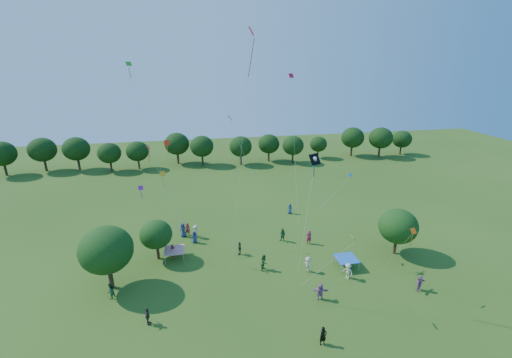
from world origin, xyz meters
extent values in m
cylinder|color=#422B19|center=(-14.16, 15.57, 1.06)|extent=(0.44, 0.44, 2.12)
ellipsoid|color=#194313|center=(-14.16, 15.57, 4.26)|extent=(5.03, 5.03, 4.53)
cylinder|color=#422B19|center=(-10.08, 20.06, 0.79)|extent=(0.32, 0.32, 1.57)
ellipsoid|color=#194313|center=(-10.08, 20.06, 3.07)|extent=(3.54, 3.54, 3.18)
cylinder|color=#422B19|center=(16.72, 16.14, 0.83)|extent=(0.34, 0.34, 1.66)
ellipsoid|color=#194313|center=(16.72, 16.14, 3.50)|extent=(4.33, 4.33, 3.90)
cylinder|color=#422B19|center=(-41.12, 55.27, 1.08)|extent=(0.44, 0.44, 2.15)
ellipsoid|color=#14340E|center=(-41.12, 55.27, 4.35)|extent=(5.17, 5.17, 4.65)
cylinder|color=#422B19|center=(-34.66, 56.91, 1.09)|extent=(0.45, 0.45, 2.17)
ellipsoid|color=#14340E|center=(-34.66, 56.91, 4.39)|extent=(5.22, 5.22, 4.70)
cylinder|color=#422B19|center=(-28.36, 56.56, 1.08)|extent=(0.44, 0.44, 2.15)
ellipsoid|color=#14340E|center=(-28.36, 56.56, 4.35)|extent=(5.17, 5.17, 4.65)
cylinder|color=#422B19|center=(-21.78, 54.28, 0.93)|extent=(0.38, 0.38, 1.87)
ellipsoid|color=#14340E|center=(-21.78, 54.28, 3.77)|extent=(4.48, 4.48, 4.03)
cylinder|color=#422B19|center=(-16.56, 54.89, 0.92)|extent=(0.38, 0.38, 1.84)
ellipsoid|color=#14340E|center=(-16.56, 54.89, 3.72)|extent=(4.42, 4.42, 3.98)
cylinder|color=#422B19|center=(-8.83, 57.29, 1.07)|extent=(0.44, 0.44, 2.14)
ellipsoid|color=#14340E|center=(-8.83, 57.29, 4.33)|extent=(5.14, 5.14, 4.63)
cylinder|color=#422B19|center=(-3.73, 55.12, 1.01)|extent=(0.42, 0.42, 2.03)
ellipsoid|color=#14340E|center=(-3.73, 55.12, 4.09)|extent=(4.86, 4.86, 4.37)
cylinder|color=#422B19|center=(4.25, 54.00, 0.98)|extent=(0.40, 0.40, 1.96)
ellipsoid|color=#14340E|center=(4.25, 54.00, 3.96)|extent=(4.71, 4.71, 4.24)
cylinder|color=#422B19|center=(10.62, 55.53, 0.96)|extent=(0.39, 0.39, 1.91)
ellipsoid|color=#14340E|center=(10.62, 55.53, 3.87)|extent=(4.59, 4.59, 4.13)
cylinder|color=#422B19|center=(15.42, 53.36, 0.94)|extent=(0.39, 0.39, 1.89)
ellipsoid|color=#14340E|center=(15.42, 53.36, 3.82)|extent=(4.54, 4.54, 4.08)
cylinder|color=#422B19|center=(22.08, 55.90, 0.79)|extent=(0.33, 0.33, 1.58)
ellipsoid|color=#14340E|center=(22.08, 55.90, 3.20)|extent=(3.80, 3.80, 3.42)
cylinder|color=#422B19|center=(30.27, 56.13, 1.07)|extent=(0.44, 0.44, 2.13)
ellipsoid|color=#14340E|center=(30.27, 56.13, 4.31)|extent=(5.12, 5.12, 4.61)
cylinder|color=#422B19|center=(36.10, 54.14, 1.09)|extent=(0.45, 0.45, 2.18)
ellipsoid|color=#14340E|center=(36.10, 54.14, 4.41)|extent=(5.24, 5.24, 4.72)
cylinder|color=#422B19|center=(42.14, 55.19, 0.91)|extent=(0.37, 0.37, 1.81)
ellipsoid|color=#14340E|center=(42.14, 55.19, 3.66)|extent=(4.35, 4.35, 3.91)
cube|color=red|center=(-8.25, 19.79, 1.05)|extent=(2.20, 2.20, 0.08)
cylinder|color=#999999|center=(-9.25, 18.79, 0.55)|extent=(0.05, 0.05, 1.10)
cylinder|color=#999999|center=(-7.25, 18.79, 0.55)|extent=(0.05, 0.05, 1.10)
cylinder|color=#999999|center=(-9.25, 20.79, 0.55)|extent=(0.05, 0.05, 1.10)
cylinder|color=#999999|center=(-7.25, 20.79, 0.55)|extent=(0.05, 0.05, 1.10)
cube|color=blue|center=(10.02, 14.61, 1.05)|extent=(2.20, 2.20, 0.08)
cylinder|color=#999999|center=(9.02, 13.61, 0.55)|extent=(0.05, 0.05, 1.10)
cylinder|color=#999999|center=(11.02, 13.61, 0.55)|extent=(0.05, 0.05, 1.10)
cylinder|color=#999999|center=(9.02, 15.61, 0.55)|extent=(0.05, 0.05, 1.10)
cylinder|color=#999999|center=(11.02, 15.61, 0.55)|extent=(0.05, 0.05, 1.10)
imported|color=black|center=(3.67, 4.98, 0.82)|extent=(0.67, 0.48, 1.65)
imported|color=navy|center=(-7.36, 24.67, 0.92)|extent=(1.03, 0.84, 1.84)
imported|color=#9F1C47|center=(7.67, 20.09, 0.91)|extent=(0.69, 0.45, 1.81)
imported|color=#265834|center=(-13.91, 13.92, 0.79)|extent=(0.76, 0.89, 1.58)
imported|color=#BAAD95|center=(5.69, 14.59, 0.86)|extent=(1.11, 1.19, 1.73)
imported|color=#3A342E|center=(-10.11, 9.78, 0.84)|extent=(0.49, 1.01, 1.69)
imported|color=#945686|center=(15.32, 9.61, 0.81)|extent=(1.59, 1.22, 1.63)
imported|color=navy|center=(-5.99, 22.88, 0.77)|extent=(0.82, 0.53, 1.54)
imported|color=maroon|center=(-8.45, 20.05, 0.79)|extent=(0.70, 0.66, 1.58)
imported|color=#234F22|center=(1.23, 15.77, 0.90)|extent=(0.87, 1.01, 1.80)
imported|color=beige|center=(9.28, 12.64, 0.88)|extent=(1.05, 1.25, 1.76)
imported|color=#382F2D|center=(-0.93, 19.22, 0.80)|extent=(0.56, 1.00, 1.61)
imported|color=#9B5A9A|center=(5.38, 10.14, 0.84)|extent=(1.65, 0.91, 1.68)
imported|color=navy|center=(7.78, 28.75, 0.77)|extent=(0.86, 0.73, 1.54)
imported|color=maroon|center=(-6.81, 25.00, 0.86)|extent=(0.72, 0.55, 1.71)
imported|color=#26582C|center=(4.68, 21.17, 0.86)|extent=(0.93, 0.91, 1.71)
imported|color=beige|center=(-5.81, 24.13, 0.85)|extent=(0.87, 1.22, 1.70)
cube|color=black|center=(6.78, 17.28, 11.56)|extent=(1.37, 1.07, 1.04)
cube|color=black|center=(6.78, 17.33, 10.20)|extent=(0.16, 0.27, 1.18)
sphere|color=white|center=(6.78, 17.22, 11.66)|extent=(0.38, 0.38, 0.38)
cylinder|color=white|center=(6.78, 17.22, 11.38)|extent=(0.27, 0.53, 0.34)
cylinder|color=white|center=(6.78, 17.22, 11.38)|extent=(0.27, 0.53, 0.34)
cylinder|color=beige|center=(5.37, 14.96, 6.18)|extent=(2.83, 4.65, 9.76)
cube|color=red|center=(-0.40, 13.90, 23.38)|extent=(0.43, 0.77, 0.66)
cube|color=red|center=(-0.40, 13.95, 21.41)|extent=(0.47, 0.52, 2.94)
cylinder|color=beige|center=(-1.59, 13.27, 12.19)|extent=(2.40, 1.28, 21.77)
cube|color=red|center=(6.09, 24.59, 19.49)|extent=(0.63, 0.47, 0.47)
cylinder|color=beige|center=(6.64, 23.75, 10.28)|extent=(1.11, 1.70, 17.95)
cube|color=#FF2D0D|center=(-10.04, 21.04, 12.67)|extent=(0.34, 0.56, 0.47)
cube|color=#FF2D0D|center=(-10.04, 21.09, 11.67)|extent=(0.23, 0.26, 1.30)
cylinder|color=beige|center=(-8.15, 21.44, 6.87)|extent=(3.81, 0.82, 11.15)
cube|color=orange|center=(-8.98, 22.45, 9.27)|extent=(0.64, 0.45, 0.49)
cube|color=orange|center=(-8.98, 22.50, 8.27)|extent=(0.21, 0.27, 1.26)
cylinder|color=beige|center=(-8.25, 23.49, 5.17)|extent=(1.48, 2.11, 7.74)
cube|color=#2C8317|center=(7.25, 25.56, 8.84)|extent=(0.49, 0.64, 0.45)
cylinder|color=beige|center=(7.25, 24.28, 4.95)|extent=(0.02, 2.58, 7.31)
cube|color=#137EC7|center=(15.76, 26.91, 6.03)|extent=(0.53, 0.40, 0.37)
cylinder|color=beige|center=(13.16, 26.30, 3.57)|extent=(5.22, 1.24, 4.55)
cube|color=#951998|center=(-11.28, 21.16, 8.23)|extent=(0.53, 0.39, 0.41)
cube|color=#951998|center=(-11.28, 21.21, 7.41)|extent=(0.17, 0.23, 1.02)
cylinder|color=beige|center=(-9.55, 22.67, 4.67)|extent=(3.48, 3.05, 6.74)
cube|color=silver|center=(-2.16, 14.58, 16.51)|extent=(0.53, 0.65, 0.42)
cylinder|color=beige|center=(0.68, 15.14, 8.79)|extent=(5.69, 1.14, 14.98)
cube|color=#0CB4A6|center=(7.14, 18.46, 10.18)|extent=(0.46, 0.59, 0.47)
cylinder|color=beige|center=(8.47, 18.32, 5.63)|extent=(2.69, 0.30, 8.67)
cube|color=#DD550D|center=(13.53, 9.44, 6.76)|extent=(0.61, 0.50, 0.40)
cube|color=#DD550D|center=(13.53, 9.49, 5.76)|extent=(0.20, 0.28, 1.29)
cylinder|color=beige|center=(13.61, 11.10, 3.92)|extent=(0.18, 3.33, 5.24)
cube|color=red|center=(-8.37, 24.21, 12.34)|extent=(0.66, 0.49, 0.49)
cube|color=red|center=(-8.37, 24.26, 11.42)|extent=(0.18, 0.24, 1.07)
cylinder|color=beige|center=(-7.87, 24.22, 6.70)|extent=(1.03, 0.05, 10.79)
cube|color=yellow|center=(7.21, 8.28, 7.19)|extent=(0.57, 0.80, 0.60)
cylinder|color=beige|center=(5.41, 9.48, 4.09)|extent=(3.63, 2.41, 5.60)
cube|color=#288518|center=(-11.96, 27.30, 20.78)|extent=(0.76, 0.68, 0.46)
cube|color=#288518|center=(-11.96, 27.35, 19.80)|extent=(0.14, 0.27, 1.17)
cylinder|color=beige|center=(-9.89, 25.85, 10.91)|extent=(4.17, 2.92, 19.23)
camera|label=1|loc=(-5.41, -14.81, 21.42)|focal=24.00mm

